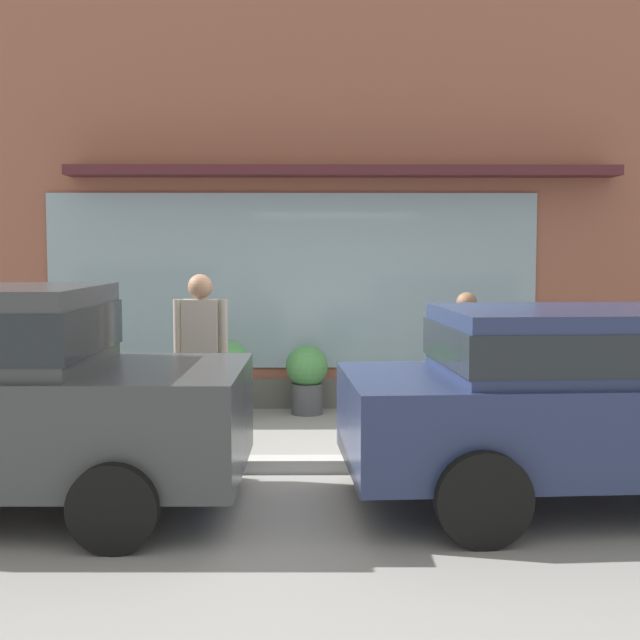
% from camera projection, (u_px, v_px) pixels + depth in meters
% --- Properties ---
extents(ground_plane, '(60.00, 60.00, 0.00)m').
position_uv_depth(ground_plane, '(353.00, 465.00, 8.12)').
color(ground_plane, gray).
extents(curb_strip, '(14.00, 0.24, 0.12)m').
position_uv_depth(curb_strip, '(354.00, 464.00, 7.92)').
color(curb_strip, '#B2B2AD').
rests_on(curb_strip, ground_plane).
extents(storefront, '(14.00, 0.81, 5.08)m').
position_uv_depth(storefront, '(341.00, 208.00, 11.10)').
color(storefront, '#935642').
rests_on(storefront, ground_plane).
extents(fire_hydrant, '(0.41, 0.38, 0.81)m').
position_uv_depth(fire_hydrant, '(388.00, 403.00, 9.12)').
color(fire_hydrant, '#4C8C47').
rests_on(fire_hydrant, ground_plane).
extents(pedestrian_with_handbag, '(0.34, 0.65, 1.55)m').
position_uv_depth(pedestrian_with_handbag, '(465.00, 357.00, 8.91)').
color(pedestrian_with_handbag, '#232328').
rests_on(pedestrian_with_handbag, ground_plane).
extents(pedestrian_passerby, '(0.52, 0.23, 1.75)m').
position_uv_depth(pedestrian_passerby, '(201.00, 349.00, 8.38)').
color(pedestrian_passerby, '#475675').
rests_on(pedestrian_passerby, ground_plane).
extents(parked_car_navy, '(4.39, 2.17, 1.53)m').
position_uv_depth(parked_car_navy, '(614.00, 393.00, 6.81)').
color(parked_car_navy, navy).
rests_on(parked_car_navy, ground_plane).
extents(potted_plant_low_front, '(0.60, 0.60, 0.93)m').
position_uv_depth(potted_plant_low_front, '(226.00, 375.00, 10.27)').
color(potted_plant_low_front, '#B7B2A3').
rests_on(potted_plant_low_front, ground_plane).
extents(potted_plant_doorstep, '(0.44, 0.44, 0.73)m').
position_uv_depth(potted_plant_doorstep, '(577.00, 380.00, 10.49)').
color(potted_plant_doorstep, '#4C4C51').
rests_on(potted_plant_doorstep, ground_plane).
extents(potted_plant_trailing_edge, '(0.50, 0.50, 0.83)m').
position_uv_depth(potted_plant_trailing_edge, '(307.00, 376.00, 10.61)').
color(potted_plant_trailing_edge, '#4C4C51').
rests_on(potted_plant_trailing_edge, ground_plane).
extents(potted_plant_near_hydrant, '(0.44, 0.44, 0.89)m').
position_uv_depth(potted_plant_near_hydrant, '(57.00, 379.00, 10.58)').
color(potted_plant_near_hydrant, '#9E6042').
rests_on(potted_plant_near_hydrant, ground_plane).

